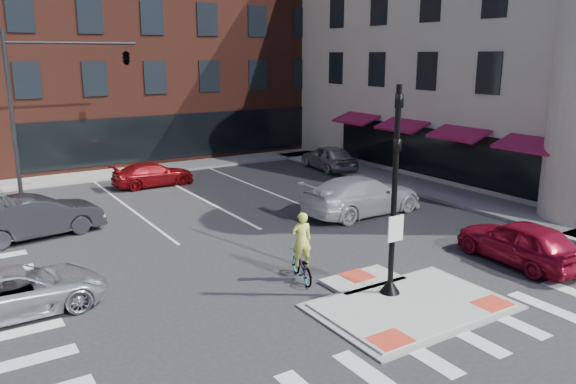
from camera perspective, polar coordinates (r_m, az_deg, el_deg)
ground at (r=16.68m, az=11.22°, el=-10.81°), size 120.00×120.00×0.00m
refuge_island at (r=16.49m, az=11.85°, el=-10.95°), size 5.40×4.65×0.13m
sidewalk_e at (r=30.67m, az=13.09°, el=0.64°), size 3.00×24.00×0.15m
sidewalk_n at (r=36.21m, az=-9.66°, el=2.80°), size 26.00×3.00×0.15m
building_n at (r=44.96m, az=-15.22°, el=14.54°), size 24.40×18.40×15.50m
building_e at (r=39.20m, az=23.62°, el=14.42°), size 21.90×23.90×17.70m
building_far_left at (r=63.22m, az=-26.85°, el=10.67°), size 10.00×12.00×10.00m
building_far_right at (r=67.76m, az=-15.93°, el=12.57°), size 12.00×12.00×12.00m
signal_pole at (r=16.13m, az=10.64°, el=-2.70°), size 0.60×0.60×5.98m
mast_arm_signal at (r=29.72m, az=-18.83°, el=11.81°), size 6.10×2.24×8.00m
silver_suv at (r=17.08m, az=-25.70°, el=-9.03°), size 4.69×2.23×1.29m
red_sedan at (r=20.44m, az=22.53°, el=-4.68°), size 2.11×4.59×1.52m
white_pickup at (r=24.89m, az=7.58°, el=-0.34°), size 5.86×2.55×1.68m
bg_car_dark at (r=23.61m, az=-24.28°, el=-2.31°), size 5.15×2.40×1.64m
bg_car_silver at (r=34.33m, az=4.17°, el=3.53°), size 2.27×4.65×1.53m
bg_car_red at (r=30.89m, az=-13.54°, el=1.76°), size 4.34×1.77×1.26m
cyclist at (r=17.53m, az=1.38°, el=-6.67°), size 1.03×1.83×2.20m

